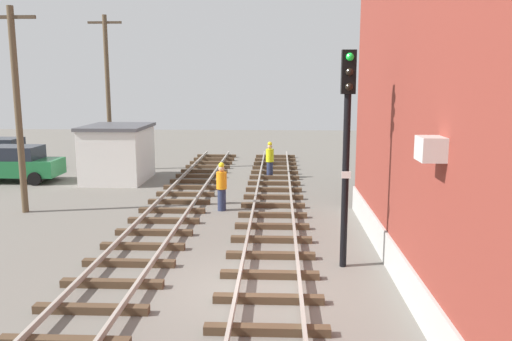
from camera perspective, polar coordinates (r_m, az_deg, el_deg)
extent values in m
plane|color=slate|center=(12.81, -0.91, -12.83)|extent=(80.00, 80.00, 0.00)
cube|color=#4C3826|center=(10.75, 1.21, -17.00)|extent=(2.50, 0.24, 0.18)
cube|color=#4C3826|center=(12.08, 1.37, -13.83)|extent=(2.50, 0.24, 0.18)
cube|color=#4C3826|center=(13.45, 1.50, -11.30)|extent=(2.50, 0.24, 0.18)
cube|color=#4C3826|center=(14.84, 1.60, -9.24)|extent=(2.50, 0.24, 0.18)
cube|color=#4C3826|center=(16.24, 1.69, -7.53)|extent=(2.50, 0.24, 0.18)
cube|color=#4C3826|center=(17.65, 1.76, -6.10)|extent=(2.50, 0.24, 0.18)
cube|color=#4C3826|center=(19.08, 1.82, -4.88)|extent=(2.50, 0.24, 0.18)
cube|color=#4C3826|center=(20.51, 1.87, -3.82)|extent=(2.50, 0.24, 0.18)
cube|color=#4C3826|center=(21.95, 1.91, -2.91)|extent=(2.50, 0.24, 0.18)
cube|color=#4C3826|center=(23.39, 1.95, -2.11)|extent=(2.50, 0.24, 0.18)
cube|color=#4C3826|center=(24.84, 1.99, -1.40)|extent=(2.50, 0.24, 0.18)
cube|color=#4C3826|center=(26.29, 2.02, -0.77)|extent=(2.50, 0.24, 0.18)
cube|color=#4C3826|center=(27.75, 2.04, -0.21)|extent=(2.50, 0.24, 0.18)
cube|color=#4C3826|center=(29.20, 2.07, 0.30)|extent=(2.50, 0.24, 0.18)
cube|color=#4C3826|center=(30.66, 2.09, 0.76)|extent=(2.50, 0.24, 0.18)
cube|color=#4C3826|center=(32.12, 2.11, 1.18)|extent=(2.50, 0.24, 0.18)
cube|color=#4C3826|center=(33.58, 2.13, 1.56)|extent=(2.50, 0.24, 0.18)
cube|color=#9E9389|center=(12.73, -1.87, -11.78)|extent=(0.08, 44.33, 0.14)
cube|color=#9E9389|center=(12.71, 4.76, -11.85)|extent=(0.08, 44.33, 0.14)
cube|color=#4C3826|center=(12.13, -17.52, -14.22)|extent=(2.50, 0.24, 0.18)
cube|color=#4C3826|center=(13.37, -15.40, -11.80)|extent=(2.50, 0.24, 0.18)
cube|color=#4C3826|center=(14.65, -13.68, -9.78)|extent=(2.50, 0.24, 0.18)
cube|color=#4C3826|center=(15.95, -12.25, -8.08)|extent=(2.50, 0.24, 0.18)
cube|color=#4C3826|center=(17.28, -11.05, -6.64)|extent=(2.50, 0.24, 0.18)
cube|color=#4C3826|center=(18.61, -10.03, -5.40)|extent=(2.50, 0.24, 0.18)
cube|color=#4C3826|center=(19.97, -9.14, -4.33)|extent=(2.50, 0.24, 0.18)
cube|color=#4C3826|center=(21.33, -8.38, -3.39)|extent=(2.50, 0.24, 0.18)
cube|color=#4C3826|center=(22.70, -7.70, -2.57)|extent=(2.50, 0.24, 0.18)
cube|color=#4C3826|center=(24.08, -7.11, -1.84)|extent=(2.50, 0.24, 0.18)
cube|color=#4C3826|center=(25.46, -6.58, -1.19)|extent=(2.50, 0.24, 0.18)
cube|color=#4C3826|center=(26.85, -6.10, -0.60)|extent=(2.50, 0.24, 0.18)
cube|color=#4C3826|center=(28.24, -5.67, -0.07)|extent=(2.50, 0.24, 0.18)
cube|color=#4C3826|center=(29.64, -5.28, 0.40)|extent=(2.50, 0.24, 0.18)
cube|color=#4C3826|center=(31.04, -4.93, 0.84)|extent=(2.50, 0.24, 0.18)
cube|color=#4C3826|center=(32.44, -4.60, 1.24)|extent=(2.50, 0.24, 0.18)
cube|color=#4C3826|center=(33.84, -4.31, 1.60)|extent=(2.50, 0.24, 0.18)
cube|color=#9E9389|center=(13.55, -18.39, -10.94)|extent=(0.08, 44.33, 0.14)
cube|color=#9E9389|center=(13.12, -12.38, -11.35)|extent=(0.08, 44.33, 0.14)
cylinder|color=black|center=(13.86, 9.71, -1.31)|extent=(0.18, 0.18, 4.59)
cube|color=black|center=(13.60, 10.06, 10.53)|extent=(0.36, 0.24, 1.10)
sphere|color=#19E53F|center=(13.43, 10.21, 12.10)|extent=(0.20, 0.20, 0.20)
sphere|color=black|center=(13.42, 10.16, 10.54)|extent=(0.20, 0.20, 0.20)
sphere|color=black|center=(13.42, 10.12, 8.97)|extent=(0.20, 0.20, 0.20)
cube|color=white|center=(13.68, 9.81, -0.48)|extent=(0.24, 0.03, 0.18)
cube|color=#B2B2AD|center=(12.99, 15.60, -10.75)|extent=(0.08, 16.09, 0.90)
cube|color=silver|center=(9.89, 18.53, 2.25)|extent=(0.44, 0.60, 0.44)
cube|color=silver|center=(26.65, -14.83, 1.68)|extent=(2.80, 3.60, 2.60)
cube|color=#4C4C51|center=(26.49, -14.96, 4.64)|extent=(3.00, 3.80, 0.16)
cube|color=brown|center=(27.15, -17.67, 1.05)|extent=(0.06, 0.90, 2.00)
cube|color=#1E6B38|center=(28.16, -24.64, 0.34)|extent=(4.20, 1.80, 0.80)
cube|color=#1E232D|center=(28.06, -24.74, 1.79)|extent=(2.31, 1.66, 0.64)
cylinder|color=black|center=(28.46, -21.43, -0.17)|extent=(0.64, 0.24, 0.64)
cylinder|color=black|center=(26.85, -22.97, -0.84)|extent=(0.64, 0.24, 0.64)
cylinder|color=black|center=(29.61, -26.04, -0.12)|extent=(0.64, 0.24, 0.64)
cylinder|color=black|center=(32.57, -23.39, 0.89)|extent=(0.64, 0.24, 0.64)
cylinder|color=black|center=(30.98, -24.82, 0.37)|extent=(0.64, 0.24, 0.64)
cylinder|color=brown|center=(21.15, -24.53, 5.80)|extent=(0.24, 0.24, 7.54)
cube|color=#4C3D2D|center=(21.23, -25.20, 14.90)|extent=(1.80, 0.12, 0.12)
cylinder|color=brown|center=(29.70, -15.84, 8.00)|extent=(0.24, 0.24, 8.33)
cube|color=#4C3D2D|center=(29.84, -16.19, 15.25)|extent=(1.80, 0.12, 0.12)
cylinder|color=#262D4C|center=(26.53, 1.51, 0.06)|extent=(0.32, 0.32, 0.85)
cylinder|color=yellow|center=(26.41, 1.52, 1.66)|extent=(0.40, 0.40, 0.65)
sphere|color=tan|center=(26.35, 1.53, 2.62)|extent=(0.24, 0.24, 0.24)
sphere|color=yellow|center=(26.33, 1.53, 2.92)|extent=(0.22, 0.22, 0.22)
cylinder|color=#262D4C|center=(20.04, -3.75, -3.19)|extent=(0.32, 0.32, 0.85)
cylinder|color=orange|center=(19.88, -3.78, -1.08)|extent=(0.40, 0.40, 0.65)
sphere|color=tan|center=(19.80, -3.79, 0.18)|extent=(0.24, 0.24, 0.24)
sphere|color=yellow|center=(19.78, -3.80, 0.58)|extent=(0.22, 0.22, 0.22)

